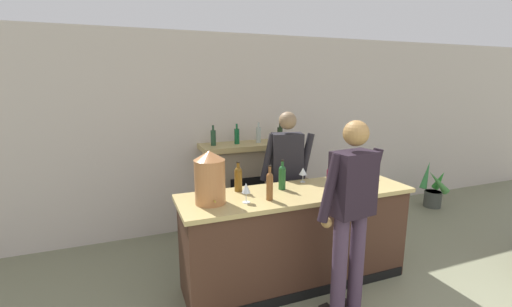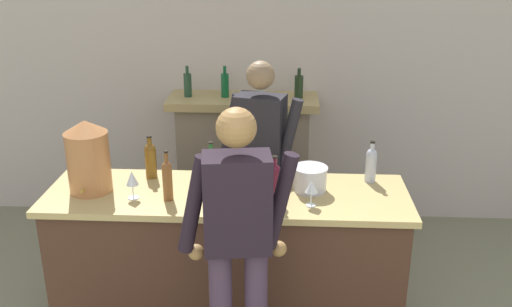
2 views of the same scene
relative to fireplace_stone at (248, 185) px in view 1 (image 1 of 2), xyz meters
name	(u,v)px [view 1 (image 1 of 2)]	position (x,y,z in m)	size (l,w,h in m)	color
wall_back_panel	(257,131)	(0.24, 0.26, 0.73)	(12.00, 0.07, 2.75)	beige
bar_counter	(296,237)	(0.00, -1.48, -0.14)	(2.41, 0.73, 1.01)	#42281C
fireplace_stone	(248,185)	(0.00, 0.00, 0.00)	(1.33, 0.52, 1.54)	gray
potted_plant_corner	(433,190)	(3.22, -0.35, -0.34)	(0.43, 0.50, 0.77)	#424740
person_customer	(351,215)	(0.13, -2.19, 0.36)	(0.65, 0.34, 1.80)	#402F43
person_bartender	(287,177)	(0.19, -0.86, 0.33)	(0.64, 0.37, 1.76)	#4C4137
copper_dispenser	(210,177)	(-0.91, -1.50, 0.61)	(0.28, 0.32, 0.49)	#AF7040
ice_bucket_steel	(340,176)	(0.55, -1.42, 0.45)	(0.23, 0.23, 0.17)	silver
wine_bottle_port_short	(330,178)	(0.32, -1.59, 0.50)	(0.08, 0.08, 0.31)	#511123
wine_bottle_merlot_tall	(270,185)	(-0.36, -1.61, 0.51)	(0.06, 0.06, 0.34)	brown
wine_bottle_burgundy_dark	(361,165)	(0.97, -1.24, 0.50)	(0.08, 0.08, 0.29)	#ACB2C1
wine_bottle_chardonnay_pale	(238,178)	(-0.56, -1.25, 0.50)	(0.08, 0.08, 0.31)	brown
wine_bottle_cabernet_heavy	(282,176)	(-0.11, -1.36, 0.50)	(0.07, 0.07, 0.31)	#1F5626
wine_glass_by_dispenser	(246,189)	(-0.60, -1.60, 0.50)	(0.08, 0.08, 0.19)	silver
wine_glass_front_left	(353,178)	(0.55, -1.65, 0.49)	(0.08, 0.08, 0.17)	silver
wine_glass_mid_counter	(303,172)	(0.21, -1.21, 0.48)	(0.09, 0.09, 0.16)	silver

